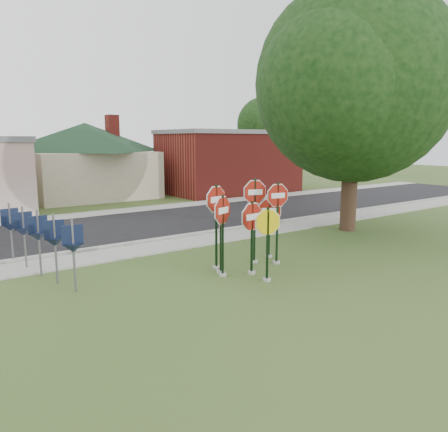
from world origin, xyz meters
TOP-DOWN VIEW (x-y plane):
  - ground at (0.00, 0.00)m, footprint 120.00×120.00m
  - sidewalk_near at (0.00, 5.50)m, footprint 60.00×1.60m
  - road at (0.00, 10.00)m, footprint 60.00×7.00m
  - sidewalk_far at (0.00, 14.30)m, footprint 60.00×1.60m
  - curb at (0.00, 6.50)m, footprint 60.00×0.20m
  - stop_sign_center at (-0.17, 0.98)m, footprint 1.17×0.24m
  - stop_sign_yellow at (-0.25, 0.18)m, footprint 1.01×0.35m
  - stop_sign_left at (-1.01, 1.31)m, footprint 1.06×0.45m
  - stop_sign_right at (1.20, 1.36)m, footprint 1.01×0.27m
  - stop_sign_back_right at (0.68, 1.87)m, footprint 1.06×0.30m
  - stop_sign_back_left at (-0.72, 2.05)m, footprint 1.13×0.25m
  - stop_sign_far_right at (1.52, 2.09)m, footprint 0.94×0.65m
  - stop_sign_far_left at (-0.89, 1.58)m, footprint 0.62×0.79m
  - route_sign_row at (-5.40, 4.50)m, footprint 1.43×4.63m
  - building_house at (2.00, 22.00)m, footprint 11.60×11.60m
  - building_brick at (12.00, 18.50)m, footprint 10.20×6.20m
  - oak_tree at (7.50, 3.50)m, footprint 12.09×11.49m
  - bg_tree_right at (22.00, 26.00)m, footprint 5.60×5.60m

SIDE VIEW (x-z plane):
  - ground at x=0.00m, z-range 0.00..0.00m
  - road at x=0.00m, z-range 0.00..0.04m
  - sidewalk_near at x=0.00m, z-range 0.00..0.06m
  - sidewalk_far at x=0.00m, z-range 0.00..0.06m
  - curb at x=0.00m, z-range 0.00..0.14m
  - route_sign_row at x=-5.40m, z-range 0.22..2.22m
  - stop_sign_far_right at x=1.52m, z-range 0.23..2.43m
  - stop_sign_yellow at x=-0.25m, z-range 0.23..2.48m
  - stop_sign_far_left at x=-0.89m, z-range 0.23..2.50m
  - stop_sign_center at x=-0.17m, z-range 0.27..2.61m
  - stop_sign_left at x=-1.01m, z-range 0.32..2.88m
  - stop_sign_right at x=1.20m, z-range 0.35..3.13m
  - stop_sign_back_left at x=-0.72m, z-range 0.37..3.16m
  - stop_sign_back_right at x=0.68m, z-range 0.39..3.29m
  - building_brick at x=12.00m, z-range 0.03..4.78m
  - building_house at x=2.00m, z-range 0.55..6.75m
  - bg_tree_right at x=22.00m, z-range 1.38..9.78m
  - oak_tree at x=7.50m, z-range 1.08..11.74m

